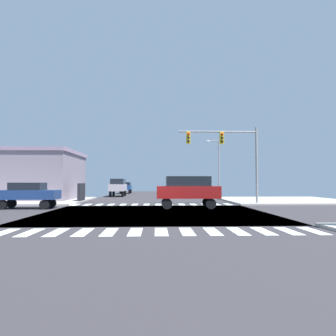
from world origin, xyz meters
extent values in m
cube|color=#343135|center=(0.00, 0.00, -0.03)|extent=(14.00, 90.00, 0.05)
cube|color=#343135|center=(0.00, 0.00, -0.03)|extent=(90.00, 12.00, 0.05)
cube|color=#B2ADA3|center=(13.00, 12.00, 0.07)|extent=(12.00, 12.00, 0.14)
cube|color=#AFA9A4|center=(-13.00, 12.00, 0.07)|extent=(12.00, 12.00, 0.14)
cube|color=white|center=(-5.75, -7.30, 0.00)|extent=(0.50, 2.00, 0.01)
cube|color=white|center=(-4.75, -7.30, 0.00)|extent=(0.50, 2.00, 0.01)
cube|color=white|center=(-3.75, -7.30, 0.00)|extent=(0.50, 2.00, 0.01)
cube|color=white|center=(-2.75, -7.30, 0.00)|extent=(0.50, 2.00, 0.01)
cube|color=white|center=(-1.75, -7.30, 0.00)|extent=(0.50, 2.00, 0.01)
cube|color=white|center=(-0.75, -7.30, 0.00)|extent=(0.50, 2.00, 0.01)
cube|color=white|center=(0.25, -7.30, 0.00)|extent=(0.50, 2.00, 0.01)
cube|color=white|center=(1.25, -7.30, 0.00)|extent=(0.50, 2.00, 0.01)
cube|color=white|center=(2.25, -7.30, 0.00)|extent=(0.50, 2.00, 0.01)
cube|color=white|center=(3.25, -7.30, 0.00)|extent=(0.50, 2.00, 0.01)
cube|color=white|center=(4.25, -7.30, 0.00)|extent=(0.50, 2.00, 0.01)
cube|color=white|center=(5.25, -7.30, 0.00)|extent=(0.50, 2.00, 0.01)
cube|color=white|center=(6.25, -7.30, 0.00)|extent=(0.50, 2.00, 0.01)
cube|color=white|center=(-6.75, 7.30, 0.00)|extent=(0.50, 2.00, 0.01)
cube|color=white|center=(-5.75, 7.30, 0.00)|extent=(0.50, 2.00, 0.01)
cube|color=white|center=(-4.75, 7.30, 0.00)|extent=(0.50, 2.00, 0.01)
cube|color=white|center=(-3.75, 7.30, 0.00)|extent=(0.50, 2.00, 0.01)
cube|color=white|center=(-2.75, 7.30, 0.00)|extent=(0.50, 2.00, 0.01)
cube|color=white|center=(-1.75, 7.30, 0.00)|extent=(0.50, 2.00, 0.01)
cube|color=white|center=(-0.75, 7.30, 0.00)|extent=(0.50, 2.00, 0.01)
cube|color=white|center=(0.25, 7.30, 0.00)|extent=(0.50, 2.00, 0.01)
cube|color=white|center=(1.25, 7.30, 0.00)|extent=(0.50, 2.00, 0.01)
cube|color=white|center=(2.25, 7.30, 0.00)|extent=(0.50, 2.00, 0.01)
cube|color=white|center=(3.25, 7.30, 0.00)|extent=(0.50, 2.00, 0.01)
cube|color=white|center=(4.25, 7.30, 0.00)|extent=(0.50, 2.00, 0.01)
cube|color=white|center=(5.25, 7.30, 0.00)|extent=(0.50, 2.00, 0.01)
cube|color=white|center=(6.25, 7.30, 0.00)|extent=(0.50, 2.00, 0.01)
cylinder|color=gray|center=(8.72, 7.04, 3.33)|extent=(0.20, 0.20, 6.66)
cylinder|color=gray|center=(5.36, 7.04, 6.26)|extent=(6.71, 0.14, 0.14)
cube|color=yellow|center=(5.70, 7.04, 5.71)|extent=(0.32, 0.40, 1.00)
sphere|color=red|center=(5.70, 6.80, 6.02)|extent=(0.22, 0.22, 0.22)
sphere|color=black|center=(5.70, 6.80, 5.71)|extent=(0.22, 0.22, 0.22)
sphere|color=black|center=(5.70, 6.80, 5.40)|extent=(0.22, 0.22, 0.22)
cube|color=yellow|center=(2.81, 7.04, 5.71)|extent=(0.32, 0.40, 1.00)
sphere|color=red|center=(2.81, 6.80, 6.02)|extent=(0.22, 0.22, 0.22)
sphere|color=black|center=(2.81, 6.80, 5.71)|extent=(0.22, 0.22, 0.22)
sphere|color=black|center=(2.81, 6.80, 5.40)|extent=(0.22, 0.22, 0.22)
cylinder|color=gray|center=(8.10, 20.13, 3.65)|extent=(0.16, 0.16, 7.30)
cylinder|color=gray|center=(7.40, 20.13, 7.20)|extent=(1.40, 0.10, 0.10)
ellipsoid|color=silver|center=(6.70, 20.13, 7.15)|extent=(0.60, 0.32, 0.20)
cube|color=gray|center=(-16.53, 14.75, 2.43)|extent=(15.78, 9.55, 4.87)
cube|color=gray|center=(-16.53, 14.75, 5.07)|extent=(16.08, 9.85, 0.40)
cube|color=black|center=(-7.14, 10.97, 0.90)|extent=(0.24, 2.20, 1.80)
cylinder|color=black|center=(-4.28, 31.62, 0.34)|extent=(0.26, 0.68, 0.68)
cylinder|color=black|center=(-5.72, 31.62, 0.34)|extent=(0.26, 0.68, 0.68)
cylinder|color=black|center=(-4.28, 34.54, 0.34)|extent=(0.26, 0.68, 0.68)
cylinder|color=black|center=(-5.72, 34.54, 0.34)|extent=(0.26, 0.68, 0.68)
cube|color=navy|center=(-5.00, 33.08, 1.01)|extent=(1.80, 4.30, 0.66)
cube|color=black|center=(-5.00, 33.08, 1.61)|extent=(1.55, 2.24, 0.54)
cylinder|color=black|center=(-7.76, 4.22, 0.34)|extent=(0.68, 0.26, 0.68)
cylinder|color=black|center=(-7.76, 2.78, 0.34)|extent=(0.68, 0.26, 0.68)
cylinder|color=black|center=(-10.68, 4.22, 0.34)|extent=(0.68, 0.26, 0.68)
cylinder|color=black|center=(-10.68, 2.78, 0.34)|extent=(0.68, 0.26, 0.68)
cube|color=navy|center=(-9.22, 3.50, 1.01)|extent=(4.30, 1.80, 0.66)
cube|color=black|center=(-9.22, 3.50, 1.61)|extent=(2.24, 1.55, 0.54)
cylinder|color=black|center=(3.97, 4.28, 0.37)|extent=(0.74, 0.26, 0.74)
cylinder|color=black|center=(3.97, 2.72, 0.37)|extent=(0.74, 0.26, 0.74)
cylinder|color=black|center=(0.84, 4.28, 0.37)|extent=(0.74, 0.26, 0.74)
cylinder|color=black|center=(0.84, 2.72, 0.37)|extent=(0.74, 0.26, 0.74)
cube|color=maroon|center=(2.40, 3.50, 1.18)|extent=(4.60, 1.96, 0.88)
cube|color=black|center=(2.40, 3.50, 1.98)|extent=(3.22, 1.69, 0.72)
cylinder|color=black|center=(-4.22, 20.80, 0.37)|extent=(0.26, 0.74, 0.74)
cylinder|color=black|center=(-5.78, 20.80, 0.37)|extent=(0.26, 0.74, 0.74)
cylinder|color=black|center=(-4.22, 23.93, 0.37)|extent=(0.26, 0.74, 0.74)
cylinder|color=black|center=(-5.78, 23.93, 0.37)|extent=(0.26, 0.74, 0.74)
cube|color=#B7ADB8|center=(-5.00, 22.36, 1.18)|extent=(1.96, 4.60, 0.88)
cube|color=black|center=(-5.00, 22.36, 1.98)|extent=(1.69, 3.22, 0.72)
camera|label=1|loc=(0.04, -19.47, 1.93)|focal=33.37mm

